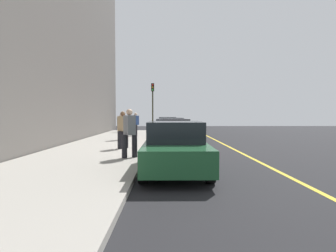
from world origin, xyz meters
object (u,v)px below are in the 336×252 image
(parked_car_silver, at_px, (168,125))
(parked_car_maroon, at_px, (171,129))
(rolling_suitcase, at_px, (125,135))
(pedestrian_black_coat, at_px, (121,126))
(pedestrian_blue_coat, at_px, (136,123))
(parked_car_red, at_px, (172,134))
(pedestrian_grey_coat, at_px, (129,132))
(traffic_light_pole, at_px, (153,99))
(parked_car_green, at_px, (175,146))
(pedestrian_tan_coat, at_px, (123,129))
(pedestrian_brown_coat, at_px, (122,122))

(parked_car_silver, xyz_separation_m, parked_car_maroon, (7.14, 0.19, -0.00))
(rolling_suitcase, bearing_deg, pedestrian_black_coat, -21.00)
(pedestrian_blue_coat, bearing_deg, parked_car_red, 20.59)
(parked_car_silver, relative_size, pedestrian_grey_coat, 2.69)
(parked_car_red, bearing_deg, traffic_light_pole, -172.11)
(parked_car_silver, xyz_separation_m, pedestrian_grey_coat, (16.11, -1.53, 0.34))
(pedestrian_grey_coat, bearing_deg, parked_car_green, 43.32)
(parked_car_silver, height_order, pedestrian_grey_coat, pedestrian_grey_coat)
(parked_car_silver, distance_m, parked_car_green, 17.81)
(parked_car_silver, relative_size, pedestrian_tan_coat, 2.76)
(parked_car_maroon, bearing_deg, parked_car_green, -0.64)
(pedestrian_blue_coat, relative_size, rolling_suitcase, 2.06)
(parked_car_red, height_order, pedestrian_blue_coat, pedestrian_blue_coat)
(parked_car_maroon, bearing_deg, pedestrian_black_coat, -58.11)
(parked_car_maroon, relative_size, pedestrian_tan_coat, 2.56)
(pedestrian_blue_coat, xyz_separation_m, pedestrian_black_coat, (3.51, -0.52, -0.06))
(pedestrian_black_coat, bearing_deg, parked_car_maroon, 121.89)
(pedestrian_grey_coat, bearing_deg, pedestrian_black_coat, -168.30)
(parked_car_silver, relative_size, pedestrian_brown_coat, 2.89)
(pedestrian_blue_coat, xyz_separation_m, rolling_suitcase, (3.06, -0.35, -0.68))
(parked_car_silver, xyz_separation_m, pedestrian_black_coat, (9.11, -2.98, 0.26))
(pedestrian_blue_coat, height_order, rolling_suitcase, pedestrian_blue_coat)
(parked_car_silver, relative_size, parked_car_green, 1.10)
(pedestrian_blue_coat, relative_size, traffic_light_pole, 0.40)
(parked_car_maroon, distance_m, traffic_light_pole, 6.03)
(parked_car_silver, xyz_separation_m, parked_car_red, (12.50, 0.12, -0.00))
(rolling_suitcase, bearing_deg, traffic_light_pole, 168.01)
(parked_car_red, xyz_separation_m, traffic_light_pole, (-10.69, -1.48, 2.36))
(parked_car_silver, relative_size, parked_car_maroon, 1.08)
(pedestrian_grey_coat, height_order, pedestrian_black_coat, pedestrian_grey_coat)
(pedestrian_brown_coat, distance_m, traffic_light_pole, 3.66)
(pedestrian_brown_coat, bearing_deg, pedestrian_grey_coat, 10.24)
(rolling_suitcase, bearing_deg, parked_car_green, 17.48)
(pedestrian_blue_coat, xyz_separation_m, pedestrian_tan_coat, (7.78, 0.26, -0.00))
(pedestrian_tan_coat, bearing_deg, traffic_light_pole, 175.80)
(parked_car_red, distance_m, pedestrian_brown_coat, 12.30)
(parked_car_green, xyz_separation_m, pedestrian_tan_coat, (-4.43, -2.27, 0.32))
(parked_car_red, bearing_deg, pedestrian_brown_coat, -159.10)
(rolling_suitcase, bearing_deg, pedestrian_tan_coat, 7.33)
(pedestrian_blue_coat, height_order, pedestrian_brown_coat, pedestrian_blue_coat)
(pedestrian_tan_coat, bearing_deg, pedestrian_blue_coat, -178.09)
(traffic_light_pole, bearing_deg, pedestrian_black_coat, -12.56)
(pedestrian_brown_coat, relative_size, traffic_light_pole, 0.38)
(parked_car_green, bearing_deg, pedestrian_brown_coat, -165.55)
(parked_car_maroon, distance_m, pedestrian_brown_coat, 7.58)
(pedestrian_blue_coat, height_order, pedestrian_tan_coat, same)
(pedestrian_brown_coat, bearing_deg, pedestrian_blue_coat, 21.36)
(parked_car_maroon, xyz_separation_m, pedestrian_brown_coat, (-6.13, -4.45, 0.28))
(pedestrian_brown_coat, xyz_separation_m, pedestrian_grey_coat, (15.10, 2.73, 0.07))
(pedestrian_blue_coat, height_order, traffic_light_pole, traffic_light_pole)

